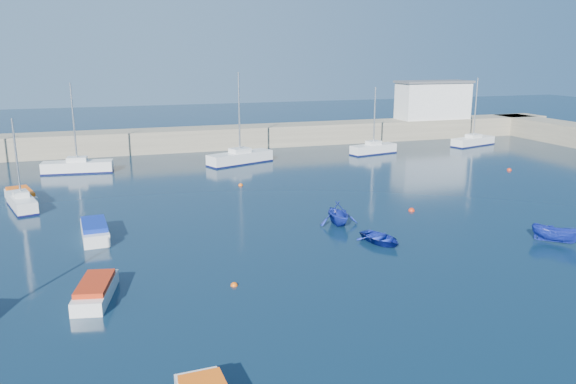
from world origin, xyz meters
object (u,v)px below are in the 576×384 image
object	(u,v)px
harbor_office	(433,101)
motorboat_0	(96,290)
dinghy_left	(338,213)
sailboat_6	(240,157)
dinghy_center	(381,238)
sailboat_3	(22,202)
sailboat_8	(473,141)
sailboat_5	(78,166)
sailboat_7	(373,149)
motorboat_1	(95,231)
dinghy_right	(556,235)
motorboat_2	(21,196)

from	to	relation	value
harbor_office	motorboat_0	bearing A→B (deg)	-136.87
motorboat_0	dinghy_left	bearing A→B (deg)	37.27
harbor_office	sailboat_6	xyz separation A→B (m)	(-30.46, -10.86, -4.43)
harbor_office	dinghy_center	world-z (taller)	harbor_office
sailboat_3	sailboat_8	xyz separation A→B (m)	(51.56, 15.12, 0.03)
sailboat_3	dinghy_center	size ratio (longest dim) A/B	2.25
sailboat_3	motorboat_0	xyz separation A→B (m)	(5.41, -18.84, -0.12)
motorboat_0	dinghy_center	bearing A→B (deg)	22.14
harbor_office	sailboat_3	bearing A→B (deg)	-155.11
sailboat_5	sailboat_7	world-z (taller)	sailboat_5
sailboat_3	sailboat_6	world-z (taller)	sailboat_6
motorboat_1	dinghy_right	size ratio (longest dim) A/B	1.51
dinghy_right	sailboat_8	bearing A→B (deg)	23.84
sailboat_5	sailboat_8	xyz separation A→B (m)	(47.93, 2.12, -0.04)
sailboat_8	sailboat_7	bearing A→B (deg)	78.89
motorboat_0	dinghy_left	size ratio (longest dim) A/B	1.41
sailboat_6	motorboat_0	world-z (taller)	sailboat_6
sailboat_3	motorboat_1	xyz separation A→B (m)	(5.32, -9.13, -0.05)
motorboat_0	dinghy_center	world-z (taller)	motorboat_0
harbor_office	dinghy_left	xyz separation A→B (m)	(-29.24, -34.76, -4.29)
harbor_office	motorboat_0	xyz separation A→B (m)	(-45.17, -42.31, -4.67)
motorboat_1	dinghy_center	size ratio (longest dim) A/B	1.47
sailboat_3	motorboat_0	world-z (taller)	sailboat_3
sailboat_8	motorboat_1	xyz separation A→B (m)	(-46.23, -24.25, -0.08)
sailboat_5	motorboat_2	size ratio (longest dim) A/B	1.74
sailboat_7	dinghy_right	xyz separation A→B (m)	(-3.81, -32.78, -0.04)
motorboat_2	dinghy_left	world-z (taller)	dinghy_left
sailboat_7	motorboat_0	world-z (taller)	sailboat_7
motorboat_1	motorboat_2	bearing A→B (deg)	112.38
motorboat_2	dinghy_left	xyz separation A→B (m)	(21.68, -13.60, 0.35)
sailboat_5	dinghy_left	world-z (taller)	sailboat_5
dinghy_right	sailboat_6	bearing A→B (deg)	74.16
sailboat_8	motorboat_0	bearing A→B (deg)	109.26
dinghy_center	dinghy_left	world-z (taller)	dinghy_left
sailboat_6	motorboat_0	bearing A→B (deg)	133.30
sailboat_3	dinghy_left	bearing A→B (deg)	-43.81
harbor_office	motorboat_1	xyz separation A→B (m)	(-45.26, -32.59, -4.59)
harbor_office	motorboat_2	size ratio (longest dim) A/B	1.98
sailboat_5	motorboat_2	xyz separation A→B (m)	(-3.97, -10.69, -0.17)
dinghy_left	sailboat_5	bearing A→B (deg)	127.59
harbor_office	sailboat_7	world-z (taller)	sailboat_7
sailboat_5	sailboat_8	distance (m)	47.98
dinghy_center	motorboat_1	bearing A→B (deg)	142.23
motorboat_2	dinghy_center	distance (m)	28.99
sailboat_6	dinghy_center	distance (m)	28.48
sailboat_5	dinghy_left	xyz separation A→B (m)	(17.71, -24.29, 0.18)
harbor_office	sailboat_7	size ratio (longest dim) A/B	1.28
harbor_office	sailboat_3	xyz separation A→B (m)	(-50.58, -23.47, -4.54)
sailboat_6	motorboat_2	xyz separation A→B (m)	(-20.47, -10.30, -0.21)
motorboat_2	dinghy_right	xyz separation A→B (m)	(33.05, -21.55, 0.11)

